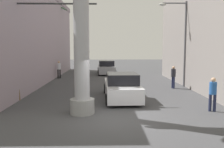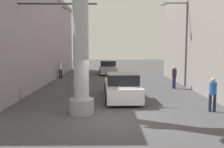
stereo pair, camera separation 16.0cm
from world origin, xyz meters
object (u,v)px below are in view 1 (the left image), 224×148
at_px(traffic_light_mast, 38,31).
at_px(palm_tree_near_left, 10,16).
at_px(street_lamp, 181,35).
at_px(car_lead, 122,87).
at_px(palm_tree_far_left, 55,31).
at_px(car_far, 106,68).
at_px(pedestrian_by_sign, 213,92).
at_px(pedestrian_mid_right, 173,75).
at_px(pedestrian_far_left, 59,68).

bearing_deg(traffic_light_mast, palm_tree_near_left, -171.97).
xyz_separation_m(street_lamp, traffic_light_mast, (-9.67, -4.72, 0.01)).
relative_size(car_lead, palm_tree_far_left, 0.65).
bearing_deg(car_far, palm_tree_near_left, -110.81).
xyz_separation_m(car_far, pedestrian_by_sign, (5.04, -16.89, 0.22)).
relative_size(street_lamp, pedestrian_mid_right, 3.91).
relative_size(street_lamp, palm_tree_near_left, 0.89).
height_order(street_lamp, pedestrian_mid_right, street_lamp).
xyz_separation_m(car_lead, palm_tree_near_left, (-6.27, -0.33, 4.10)).
relative_size(traffic_light_mast, car_lead, 1.09).
height_order(traffic_light_mast, car_lead, traffic_light_mast).
distance_m(street_lamp, car_far, 11.35).
height_order(traffic_light_mast, pedestrian_by_sign, traffic_light_mast).
height_order(car_lead, palm_tree_near_left, palm_tree_near_left).
bearing_deg(pedestrian_mid_right, pedestrian_by_sign, -89.50).
distance_m(car_far, palm_tree_far_left, 7.13).
distance_m(car_far, pedestrian_mid_right, 11.29).
bearing_deg(palm_tree_near_left, pedestrian_mid_right, 21.33).
xyz_separation_m(palm_tree_near_left, pedestrian_mid_right, (10.37, 4.05, -3.83)).
xyz_separation_m(street_lamp, pedestrian_far_left, (-10.44, 5.46, -2.96)).
relative_size(pedestrian_mid_right, pedestrian_by_sign, 1.02).
height_order(car_far, palm_tree_near_left, palm_tree_near_left).
bearing_deg(pedestrian_far_left, pedestrian_by_sign, -53.36).
xyz_separation_m(palm_tree_near_left, palm_tree_far_left, (-0.39, 14.24, 0.11)).
bearing_deg(street_lamp, pedestrian_mid_right, -130.79).
bearing_deg(street_lamp, car_lead, -136.61).
distance_m(traffic_light_mast, pedestrian_mid_right, 10.17).
height_order(car_lead, pedestrian_mid_right, pedestrian_mid_right).
bearing_deg(traffic_light_mast, pedestrian_by_sign, -18.03).
bearing_deg(palm_tree_near_left, car_lead, 3.03).
distance_m(traffic_light_mast, palm_tree_near_left, 1.68).
distance_m(palm_tree_near_left, palm_tree_far_left, 14.25).
bearing_deg(car_lead, palm_tree_near_left, -176.97).
bearing_deg(palm_tree_far_left, street_lamp, -38.99).
distance_m(street_lamp, palm_tree_near_left, 12.19).
bearing_deg(street_lamp, traffic_light_mast, -154.00).
xyz_separation_m(traffic_light_mast, car_lead, (4.82, 0.13, -3.28)).
bearing_deg(pedestrian_mid_right, pedestrian_far_left, 146.80).
bearing_deg(pedestrian_by_sign, pedestrian_mid_right, 90.50).
relative_size(car_far, pedestrian_mid_right, 2.70).
bearing_deg(car_lead, traffic_light_mast, -178.48).
relative_size(palm_tree_far_left, pedestrian_far_left, 4.62).
relative_size(traffic_light_mast, palm_tree_far_left, 0.71).
xyz_separation_m(street_lamp, palm_tree_near_left, (-11.12, -4.92, 0.83)).
relative_size(car_lead, pedestrian_by_sign, 3.15).
relative_size(street_lamp, palm_tree_far_left, 0.82).
bearing_deg(pedestrian_far_left, traffic_light_mast, -85.70).
relative_size(palm_tree_far_left, pedestrian_by_sign, 4.85).
bearing_deg(pedestrian_far_left, pedestrian_mid_right, -33.20).
bearing_deg(pedestrian_far_left, palm_tree_far_left, 105.53).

